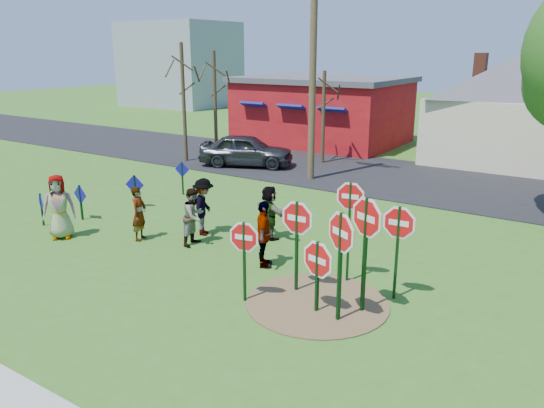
{
  "coord_description": "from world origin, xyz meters",
  "views": [
    {
      "loc": [
        9.55,
        -10.55,
        5.47
      ],
      "look_at": [
        1.52,
        1.7,
        1.18
      ],
      "focal_mm": 35.0,
      "sensor_mm": 36.0,
      "label": 1
    }
  ],
  "objects_px": {
    "stop_sign_d": "(398,230)",
    "person_b": "(139,213)",
    "stop_sign_a": "(244,244)",
    "stop_sign_b": "(350,207)",
    "stop_sign_c": "(366,229)",
    "utility_pole": "(313,63)",
    "person_a": "(59,207)",
    "suv": "(246,150)"
  },
  "relations": [
    {
      "from": "person_a",
      "to": "stop_sign_d",
      "type": "bearing_deg",
      "value": -35.97
    },
    {
      "from": "person_b",
      "to": "utility_pole",
      "type": "relative_size",
      "value": 0.17
    },
    {
      "from": "stop_sign_b",
      "to": "stop_sign_a",
      "type": "bearing_deg",
      "value": -133.23
    },
    {
      "from": "suv",
      "to": "person_a",
      "type": "bearing_deg",
      "value": 164.47
    },
    {
      "from": "stop_sign_b",
      "to": "stop_sign_d",
      "type": "relative_size",
      "value": 1.13
    },
    {
      "from": "stop_sign_c",
      "to": "person_b",
      "type": "distance_m",
      "value": 7.5
    },
    {
      "from": "stop_sign_a",
      "to": "suv",
      "type": "height_order",
      "value": "stop_sign_a"
    },
    {
      "from": "person_b",
      "to": "utility_pole",
      "type": "xyz_separation_m",
      "value": [
        0.53,
        9.41,
        4.11
      ]
    },
    {
      "from": "stop_sign_b",
      "to": "utility_pole",
      "type": "height_order",
      "value": "utility_pole"
    },
    {
      "from": "person_a",
      "to": "suv",
      "type": "bearing_deg",
      "value": 51.09
    },
    {
      "from": "stop_sign_a",
      "to": "person_a",
      "type": "height_order",
      "value": "stop_sign_a"
    },
    {
      "from": "stop_sign_a",
      "to": "utility_pole",
      "type": "xyz_separation_m",
      "value": [
        -4.43,
        10.94,
        3.56
      ]
    },
    {
      "from": "stop_sign_d",
      "to": "person_a",
      "type": "bearing_deg",
      "value": -174.07
    },
    {
      "from": "stop_sign_a",
      "to": "stop_sign_d",
      "type": "distance_m",
      "value": 3.41
    },
    {
      "from": "stop_sign_d",
      "to": "person_b",
      "type": "height_order",
      "value": "stop_sign_d"
    },
    {
      "from": "stop_sign_d",
      "to": "stop_sign_b",
      "type": "bearing_deg",
      "value": 166.04
    },
    {
      "from": "stop_sign_a",
      "to": "utility_pole",
      "type": "relative_size",
      "value": 0.21
    },
    {
      "from": "stop_sign_a",
      "to": "person_b",
      "type": "bearing_deg",
      "value": 149.99
    },
    {
      "from": "person_b",
      "to": "utility_pole",
      "type": "distance_m",
      "value": 10.28
    },
    {
      "from": "stop_sign_d",
      "to": "person_b",
      "type": "distance_m",
      "value": 7.8
    },
    {
      "from": "stop_sign_b",
      "to": "person_a",
      "type": "height_order",
      "value": "stop_sign_b"
    },
    {
      "from": "utility_pole",
      "to": "person_a",
      "type": "bearing_deg",
      "value": -103.9
    },
    {
      "from": "person_b",
      "to": "stop_sign_b",
      "type": "bearing_deg",
      "value": -103.35
    },
    {
      "from": "stop_sign_c",
      "to": "person_b",
      "type": "bearing_deg",
      "value": -161.04
    },
    {
      "from": "stop_sign_b",
      "to": "person_b",
      "type": "height_order",
      "value": "stop_sign_b"
    },
    {
      "from": "stop_sign_c",
      "to": "suv",
      "type": "xyz_separation_m",
      "value": [
        -10.77,
        10.6,
        -1.09
      ]
    },
    {
      "from": "stop_sign_b",
      "to": "stop_sign_d",
      "type": "bearing_deg",
      "value": -19.83
    },
    {
      "from": "stop_sign_c",
      "to": "person_b",
      "type": "height_order",
      "value": "stop_sign_c"
    },
    {
      "from": "stop_sign_a",
      "to": "stop_sign_d",
      "type": "relative_size",
      "value": 0.86
    },
    {
      "from": "stop_sign_c",
      "to": "utility_pole",
      "type": "xyz_separation_m",
      "value": [
        -6.87,
        9.98,
        3.03
      ]
    },
    {
      "from": "person_b",
      "to": "suv",
      "type": "bearing_deg",
      "value": -0.79
    },
    {
      "from": "stop_sign_c",
      "to": "stop_sign_d",
      "type": "distance_m",
      "value": 1.08
    },
    {
      "from": "stop_sign_d",
      "to": "person_a",
      "type": "distance_m",
      "value": 9.99
    },
    {
      "from": "stop_sign_c",
      "to": "suv",
      "type": "height_order",
      "value": "stop_sign_c"
    },
    {
      "from": "person_a",
      "to": "person_b",
      "type": "xyz_separation_m",
      "value": [
        2.1,
        1.19,
        -0.16
      ]
    },
    {
      "from": "stop_sign_c",
      "to": "stop_sign_d",
      "type": "height_order",
      "value": "stop_sign_c"
    },
    {
      "from": "stop_sign_a",
      "to": "stop_sign_b",
      "type": "xyz_separation_m",
      "value": [
        1.48,
        2.21,
        0.55
      ]
    },
    {
      "from": "stop_sign_b",
      "to": "utility_pole",
      "type": "bearing_deg",
      "value": 114.75
    },
    {
      "from": "stop_sign_a",
      "to": "stop_sign_c",
      "type": "xyz_separation_m",
      "value": [
        2.43,
        0.97,
        0.53
      ]
    },
    {
      "from": "stop_sign_a",
      "to": "stop_sign_c",
      "type": "height_order",
      "value": "stop_sign_c"
    },
    {
      "from": "stop_sign_a",
      "to": "person_b",
      "type": "distance_m",
      "value": 5.22
    },
    {
      "from": "suv",
      "to": "stop_sign_a",
      "type": "bearing_deg",
      "value": -166.23
    }
  ]
}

